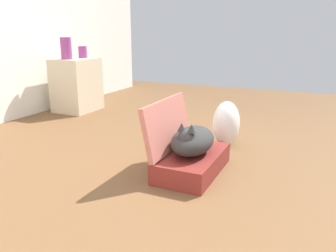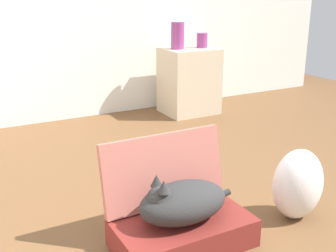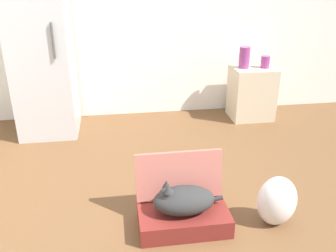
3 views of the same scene
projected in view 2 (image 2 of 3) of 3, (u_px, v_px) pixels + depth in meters
name	position (u px, v px, depth m)	size (l,w,h in m)	color
ground_plane	(165.00, 232.00, 2.15)	(7.68, 7.68, 0.00)	brown
suitcase_base	(183.00, 233.00, 2.01)	(0.65, 0.36, 0.14)	maroon
suitcase_lid	(164.00, 170.00, 2.10)	(0.65, 0.36, 0.04)	#B26356
cat	(181.00, 202.00, 1.96)	(0.52, 0.27, 0.25)	#2D2D2D
plastic_bag_white	(298.00, 184.00, 2.24)	(0.29, 0.23, 0.39)	white
side_table	(189.00, 81.00, 4.17)	(0.51, 0.43, 0.64)	beige
vase_tall	(178.00, 36.00, 3.98)	(0.13, 0.13, 0.25)	#8C387A
vase_short	(202.00, 40.00, 4.09)	(0.10, 0.10, 0.14)	#8C387A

